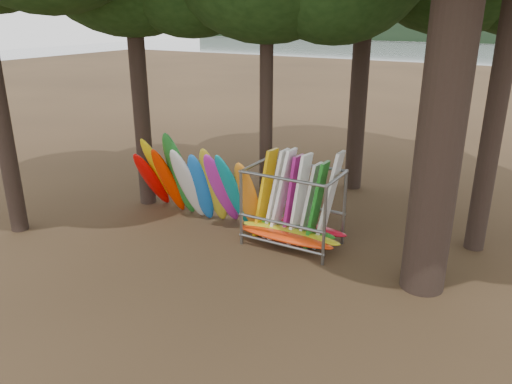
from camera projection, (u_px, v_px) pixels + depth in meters
The scene contains 4 objects.
ground at pixel (247, 259), 13.89m from camera, with size 120.00×120.00×0.00m, color #47331E.
lake at pixel (491, 66), 62.80m from camera, with size 160.00×160.00×0.00m, color gray.
kayak_row at pixel (195, 184), 15.89m from camera, with size 4.58×2.15×3.17m.
storage_rack at pixel (293, 210), 14.42m from camera, with size 3.15×1.51×2.92m.
Camera 1 is at (6.41, -10.65, 6.49)m, focal length 35.00 mm.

